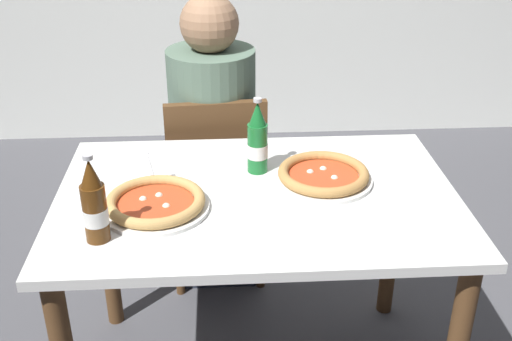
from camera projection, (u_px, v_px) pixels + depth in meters
The scene contains 8 objects.
dining_table_main at pixel (257, 225), 1.92m from camera, with size 1.20×0.80×0.75m.
chair_behind_table at pixel (216, 178), 2.52m from camera, with size 0.43×0.43×0.85m.
diner_seated at pixel (214, 150), 2.52m from camera, with size 0.34×0.34×1.21m.
pizza_margherita_near at pixel (323, 175), 1.92m from camera, with size 0.30×0.30×0.04m.
pizza_marinara_far at pixel (156, 203), 1.77m from camera, with size 0.31×0.31×0.04m.
beer_bottle_left at pixel (257, 141), 1.95m from camera, with size 0.07×0.07×0.25m.
beer_bottle_center at pixel (94, 205), 1.59m from camera, with size 0.07×0.07×0.25m.
napkin_with_cutlery at pixel (155, 165), 2.03m from camera, with size 0.23×0.23×0.01m.
Camera 1 is at (-0.10, -1.62, 1.66)m, focal length 43.65 mm.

